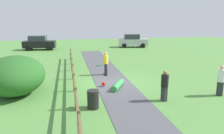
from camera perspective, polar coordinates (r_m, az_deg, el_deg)
name	(u,v)px	position (r m, az deg, el deg)	size (l,w,h in m)	color
ground_plane	(113,82)	(14.29, 0.20, -4.14)	(60.00, 60.00, 0.00)	#568E42
asphalt_path	(113,82)	(14.29, 0.20, -4.10)	(2.40, 28.00, 0.02)	#515156
wooden_fence	(73,75)	(13.82, -10.41, -2.09)	(0.12, 18.12, 1.10)	brown
bush_large	(15,75)	(13.07, -24.67, -2.04)	(3.27, 3.92, 2.19)	#286023
trash_bin	(93,99)	(10.23, -5.14, -8.68)	(0.56, 0.56, 0.90)	black
skater_riding	(106,62)	(15.89, -1.71, 1.27)	(0.42, 0.82, 1.73)	black
skater_fallen	(117,85)	(13.07, 1.30, -4.89)	(1.51, 1.60, 0.36)	green
skateboard_loose	(100,65)	(19.31, -3.25, 0.67)	(0.69, 0.72, 0.08)	#338C4C
bystander_black	(165,84)	(11.26, 14.00, -4.57)	(0.43, 0.43, 1.63)	#2D2D33
bystander_white	(221,79)	(13.10, 27.30, -2.90)	(0.53, 0.53, 1.73)	#2D2D33
parked_car_silver	(133,41)	(31.62, 5.57, 7.08)	(4.44, 2.59, 1.92)	#B7B7BC
parked_car_black	(39,43)	(30.41, -19.04, 6.19)	(4.33, 2.28, 1.92)	black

